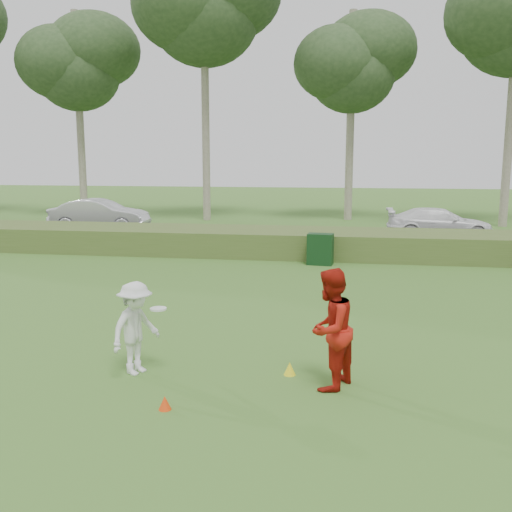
% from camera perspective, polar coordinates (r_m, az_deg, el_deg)
% --- Properties ---
extents(ground, '(120.00, 120.00, 0.00)m').
position_cam_1_polar(ground, '(9.71, -3.93, -11.61)').
color(ground, '#356622').
rests_on(ground, ground).
extents(reed_strip, '(80.00, 3.00, 0.90)m').
position_cam_1_polar(reed_strip, '(21.13, 3.54, 1.38)').
color(reed_strip, '#425B24').
rests_on(reed_strip, ground).
extents(park_road, '(80.00, 6.00, 0.06)m').
position_cam_1_polar(park_road, '(26.12, 4.66, 2.05)').
color(park_road, '#2D2D2D').
rests_on(park_road, ground).
extents(tree_2, '(6.50, 6.50, 12.00)m').
position_cam_1_polar(tree_2, '(36.94, -17.46, 17.83)').
color(tree_2, gray).
rests_on(tree_2, ground).
extents(tree_3, '(7.80, 7.80, 15.50)m').
position_cam_1_polar(tree_3, '(33.78, -5.23, 23.57)').
color(tree_3, gray).
rests_on(tree_3, ground).
extents(tree_4, '(6.24, 6.24, 11.50)m').
position_cam_1_polar(tree_4, '(33.67, 9.57, 18.31)').
color(tree_4, gray).
rests_on(tree_4, ground).
extents(player_white, '(1.00, 1.15, 1.55)m').
position_cam_1_polar(player_white, '(9.65, -11.94, -7.06)').
color(player_white, white).
rests_on(player_white, ground).
extents(player_red, '(1.03, 1.13, 1.89)m').
position_cam_1_polar(player_red, '(8.89, 7.40, -7.26)').
color(player_red, '#AE190E').
rests_on(player_red, ground).
extents(cone_orange, '(0.18, 0.18, 0.20)m').
position_cam_1_polar(cone_orange, '(8.47, -9.10, -14.29)').
color(cone_orange, '#F33E0C').
rests_on(cone_orange, ground).
extents(cone_yellow, '(0.20, 0.20, 0.22)m').
position_cam_1_polar(cone_yellow, '(9.59, 3.39, -11.17)').
color(cone_yellow, yellow).
rests_on(cone_yellow, ground).
extents(utility_cabinet, '(0.89, 0.61, 1.04)m').
position_cam_1_polar(utility_cabinet, '(19.17, 6.45, 0.69)').
color(utility_cabinet, '#113315').
rests_on(utility_cabinet, ground).
extents(car_mid, '(4.73, 1.93, 1.53)m').
position_cam_1_polar(car_mid, '(28.39, -15.35, 3.97)').
color(car_mid, silver).
rests_on(car_mid, park_road).
extents(car_right, '(4.53, 1.86, 1.31)m').
position_cam_1_polar(car_right, '(26.15, 17.87, 3.14)').
color(car_right, white).
rests_on(car_right, park_road).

